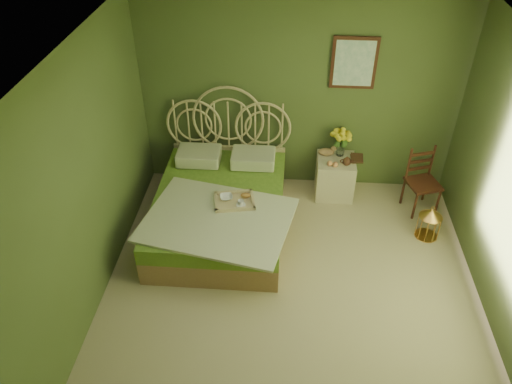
# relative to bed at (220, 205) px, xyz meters

# --- Properties ---
(floor) EXTENTS (4.50, 4.50, 0.00)m
(floor) POSITION_rel_bed_xyz_m (0.89, -1.21, -0.31)
(floor) COLOR tan
(floor) RESTS_ON ground
(ceiling) EXTENTS (4.50, 4.50, 0.00)m
(ceiling) POSITION_rel_bed_xyz_m (0.89, -1.21, 2.29)
(ceiling) COLOR silver
(ceiling) RESTS_ON wall_back
(wall_back) EXTENTS (4.00, 0.00, 4.00)m
(wall_back) POSITION_rel_bed_xyz_m (0.89, 1.04, 0.99)
(wall_back) COLOR #4F6233
(wall_back) RESTS_ON floor
(wall_left) EXTENTS (0.00, 4.50, 4.50)m
(wall_left) POSITION_rel_bed_xyz_m (-1.11, -1.21, 0.99)
(wall_left) COLOR #4F6233
(wall_left) RESTS_ON floor
(wall_art) EXTENTS (0.54, 0.04, 0.64)m
(wall_art) POSITION_rel_bed_xyz_m (1.52, 1.01, 1.44)
(wall_art) COLOR #32180D
(wall_art) RESTS_ON wall_back
(bed) EXTENTS (1.80, 2.27, 1.40)m
(bed) POSITION_rel_bed_xyz_m (0.00, 0.00, 0.00)
(bed) COLOR #A07C50
(bed) RESTS_ON floor
(nightstand) EXTENTS (0.49, 0.49, 0.97)m
(nightstand) POSITION_rel_bed_xyz_m (1.43, 0.78, 0.04)
(nightstand) COLOR beige
(nightstand) RESTS_ON floor
(chair) EXTENTS (0.47, 0.47, 0.84)m
(chair) POSITION_rel_bed_xyz_m (2.50, 0.58, 0.16)
(chair) COLOR #32180D
(chair) RESTS_ON floor
(birdcage) EXTENTS (0.27, 0.27, 0.41)m
(birdcage) POSITION_rel_bed_xyz_m (2.51, -0.02, -0.11)
(birdcage) COLOR gold
(birdcage) RESTS_ON floor
(book_lower) EXTENTS (0.16, 0.21, 0.02)m
(book_lower) POSITION_rel_bed_xyz_m (1.60, 0.79, 0.24)
(book_lower) COLOR #381E0F
(book_lower) RESTS_ON nightstand
(book_upper) EXTENTS (0.17, 0.22, 0.02)m
(book_upper) POSITION_rel_bed_xyz_m (1.60, 0.79, 0.26)
(book_upper) COLOR #472819
(book_upper) RESTS_ON nightstand
(cereal_bowl) EXTENTS (0.18, 0.18, 0.04)m
(cereal_bowl) POSITION_rel_bed_xyz_m (0.10, -0.16, 0.25)
(cereal_bowl) COLOR white
(cereal_bowl) RESTS_ON bed
(coffee_cup) EXTENTS (0.08, 0.08, 0.07)m
(coffee_cup) POSITION_rel_bed_xyz_m (0.28, -0.27, 0.27)
(coffee_cup) COLOR white
(coffee_cup) RESTS_ON bed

